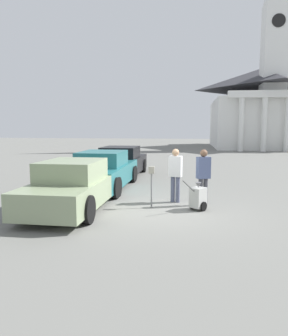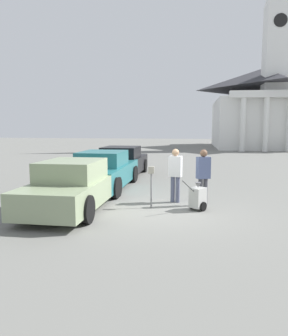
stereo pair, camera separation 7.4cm
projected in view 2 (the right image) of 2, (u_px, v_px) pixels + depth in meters
name	position (u px, v px, depth m)	size (l,w,h in m)	color
ground_plane	(159.00, 211.00, 9.84)	(120.00, 120.00, 0.00)	slate
parked_car_sage	(74.00, 186.00, 10.00)	(2.03, 4.89, 1.51)	gray
parked_car_teal	(104.00, 171.00, 13.34)	(2.08, 5.08, 1.53)	#23666B
parked_car_black	(122.00, 162.00, 16.71)	(2.10, 4.94, 1.50)	black
parking_meter	(151.00, 179.00, 10.09)	(0.18, 0.09, 1.29)	slate
person_worker	(175.00, 172.00, 10.81)	(0.46, 0.32, 1.78)	#515670
person_supervisor	(203.00, 174.00, 10.38)	(0.47, 0.36, 1.79)	#3F3F47
equipment_cart	(198.00, 197.00, 9.86)	(0.74, 0.91, 1.00)	#B2B2AD
church	(264.00, 103.00, 39.49)	(11.52, 15.06, 23.76)	white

